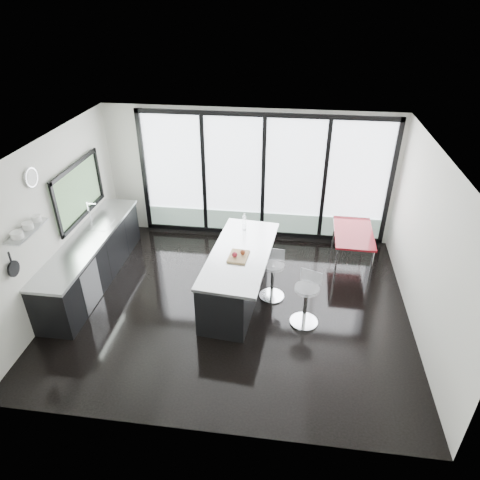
# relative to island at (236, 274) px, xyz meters

# --- Properties ---
(floor) EXTENTS (6.00, 5.00, 0.00)m
(floor) POSITION_rel_island_xyz_m (-0.04, -0.25, -0.48)
(floor) COLOR black
(floor) RESTS_ON ground
(ceiling) EXTENTS (6.00, 5.00, 0.00)m
(ceiling) POSITION_rel_island_xyz_m (-0.04, -0.25, 2.32)
(ceiling) COLOR white
(ceiling) RESTS_ON wall_back
(wall_back) EXTENTS (6.00, 0.09, 2.80)m
(wall_back) POSITION_rel_island_xyz_m (0.23, 2.22, 0.79)
(wall_back) COLOR beige
(wall_back) RESTS_ON ground
(wall_front) EXTENTS (6.00, 0.00, 2.80)m
(wall_front) POSITION_rel_island_xyz_m (-0.04, -2.75, 0.92)
(wall_front) COLOR beige
(wall_front) RESTS_ON ground
(wall_left) EXTENTS (0.26, 5.00, 2.80)m
(wall_left) POSITION_rel_island_xyz_m (-3.01, 0.02, 1.08)
(wall_left) COLOR beige
(wall_left) RESTS_ON ground
(wall_right) EXTENTS (0.00, 5.00, 2.80)m
(wall_right) POSITION_rel_island_xyz_m (2.96, -0.25, 0.92)
(wall_right) COLOR beige
(wall_right) RESTS_ON ground
(counter_cabinets) EXTENTS (0.69, 3.24, 1.36)m
(counter_cabinets) POSITION_rel_island_xyz_m (-2.71, 0.15, -0.02)
(counter_cabinets) COLOR black
(counter_cabinets) RESTS_ON floor
(island) EXTENTS (1.18, 2.40, 1.23)m
(island) POSITION_rel_island_xyz_m (0.00, 0.00, 0.00)
(island) COLOR black
(island) RESTS_ON floor
(bar_stool_near) EXTENTS (0.59, 0.59, 0.73)m
(bar_stool_near) POSITION_rel_island_xyz_m (1.21, -0.55, -0.12)
(bar_stool_near) COLOR silver
(bar_stool_near) RESTS_ON floor
(bar_stool_far) EXTENTS (0.49, 0.49, 0.71)m
(bar_stool_far) POSITION_rel_island_xyz_m (0.63, 0.07, -0.13)
(bar_stool_far) COLOR silver
(bar_stool_far) RESTS_ON floor
(red_table) EXTENTS (0.77, 1.31, 0.69)m
(red_table) POSITION_rel_island_xyz_m (2.11, 1.41, -0.13)
(red_table) COLOR maroon
(red_table) RESTS_ON floor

